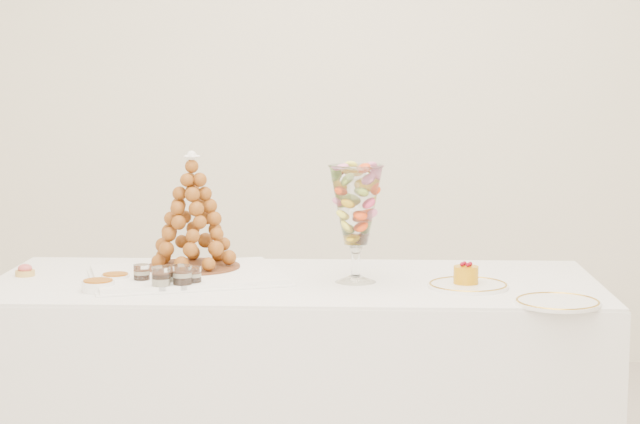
{
  "coord_description": "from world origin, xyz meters",
  "views": [
    {
      "loc": [
        0.19,
        -3.02,
        1.37
      ],
      "look_at": [
        0.01,
        0.22,
        0.95
      ],
      "focal_mm": 60.0,
      "sensor_mm": 36.0,
      "label": 1
    }
  ],
  "objects": [
    {
      "name": "verrine_d",
      "position": [
        -0.45,
        0.06,
        0.76
      ],
      "size": [
        0.06,
        0.06,
        0.08
      ],
      "primitive_type": "cylinder",
      "rotation": [
        0.0,
        0.0,
        -0.01
      ],
      "color": "white",
      "rests_on": "buffet_table"
    },
    {
      "name": "pink_tart",
      "position": [
        -0.94,
        0.29,
        0.74
      ],
      "size": [
        0.06,
        0.06,
        0.04
      ],
      "color": "tan",
      "rests_on": "buffet_table"
    },
    {
      "name": "ramekin_back",
      "position": [
        -0.62,
        0.18,
        0.74
      ],
      "size": [
        0.09,
        0.09,
        0.03
      ],
      "primitive_type": "cylinder",
      "color": "white",
      "rests_on": "buffet_table"
    },
    {
      "name": "mousse_cake",
      "position": [
        0.46,
        0.18,
        0.76
      ],
      "size": [
        0.08,
        0.08,
        0.07
      ],
      "color": "#C78509",
      "rests_on": "cake_plate"
    },
    {
      "name": "lace_tray",
      "position": [
        -0.41,
        0.28,
        0.73
      ],
      "size": [
        0.68,
        0.59,
        0.02
      ],
      "primitive_type": "cube",
      "rotation": [
        0.0,
        0.0,
        0.33
      ],
      "color": "white",
      "rests_on": "buffet_table"
    },
    {
      "name": "croquembouche",
      "position": [
        -0.41,
        0.36,
        0.93
      ],
      "size": [
        0.31,
        0.31,
        0.38
      ],
      "rotation": [
        0.0,
        0.0,
        0.28
      ],
      "color": "brown",
      "rests_on": "lace_tray"
    },
    {
      "name": "cake_plate",
      "position": [
        0.47,
        0.18,
        0.73
      ],
      "size": [
        0.24,
        0.24,
        0.01
      ],
      "primitive_type": "cylinder",
      "color": "white",
      "rests_on": "buffet_table"
    },
    {
      "name": "verrine_e",
      "position": [
        -0.39,
        0.08,
        0.76
      ],
      "size": [
        0.07,
        0.07,
        0.08
      ],
      "primitive_type": "cylinder",
      "rotation": [
        0.0,
        0.0,
        -0.28
      ],
      "color": "white",
      "rests_on": "buffet_table"
    },
    {
      "name": "verrine_a",
      "position": [
        -0.53,
        0.15,
        0.76
      ],
      "size": [
        0.06,
        0.06,
        0.07
      ],
      "primitive_type": "cylinder",
      "rotation": [
        0.0,
        0.0,
        -0.22
      ],
      "color": "white",
      "rests_on": "buffet_table"
    },
    {
      "name": "ramekin_front",
      "position": [
        -0.64,
        0.06,
        0.74
      ],
      "size": [
        0.1,
        0.1,
        0.03
      ],
      "primitive_type": "cylinder",
      "color": "white",
      "rests_on": "buffet_table"
    },
    {
      "name": "verrine_c",
      "position": [
        -0.36,
        0.12,
        0.76
      ],
      "size": [
        0.05,
        0.05,
        0.07
      ],
      "primitive_type": "cylinder",
      "rotation": [
        0.0,
        0.0,
        0.03
      ],
      "color": "white",
      "rests_on": "buffet_table"
    },
    {
      "name": "spare_plate",
      "position": [
        0.7,
        -0.05,
        0.73
      ],
      "size": [
        0.24,
        0.24,
        0.01
      ],
      "primitive_type": "cylinder",
      "color": "white",
      "rests_on": "buffet_table"
    },
    {
      "name": "buffet_table",
      "position": [
        -0.07,
        0.26,
        0.36
      ],
      "size": [
        1.92,
        0.79,
        0.72
      ],
      "rotation": [
        0.0,
        0.0,
        0.02
      ],
      "color": "white",
      "rests_on": "ground"
    },
    {
      "name": "verrine_b",
      "position": [
        -0.44,
        0.13,
        0.76
      ],
      "size": [
        0.06,
        0.06,
        0.07
      ],
      "primitive_type": "cylinder",
      "rotation": [
        0.0,
        0.0,
        0.25
      ],
      "color": "white",
      "rests_on": "buffet_table"
    },
    {
      "name": "macaron_vase",
      "position": [
        0.12,
        0.25,
        0.96
      ],
      "size": [
        0.17,
        0.17,
        0.36
      ],
      "color": "white",
      "rests_on": "buffet_table"
    }
  ]
}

